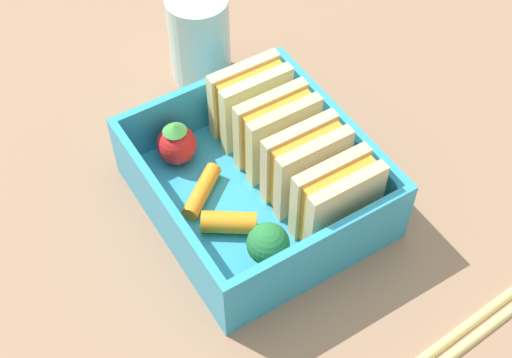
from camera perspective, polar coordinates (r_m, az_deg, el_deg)
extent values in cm
cube|color=#906B52|center=(53.66, 0.00, -2.49)|extent=(120.00, 120.00, 2.00)
cube|color=#2E95C0|center=(52.38, 0.00, -1.45)|extent=(16.47, 14.80, 1.20)
cube|color=#2E95C0|center=(53.00, 6.54, 3.64)|extent=(16.47, 0.60, 4.41)
cube|color=#2E95C0|center=(48.26, -7.18, -2.94)|extent=(16.47, 0.60, 4.41)
cube|color=#2E95C0|center=(54.88, -4.41, 5.94)|extent=(0.60, 13.60, 4.41)
cube|color=#2E95C0|center=(46.38, 5.22, -5.93)|extent=(0.60, 13.60, 4.41)
cube|color=beige|center=(54.33, -0.95, 6.74)|extent=(0.89, 5.85, 6.02)
cube|color=orange|center=(53.78, -0.46, 6.17)|extent=(0.89, 5.38, 5.54)
cube|color=beige|center=(53.25, 0.05, 5.60)|extent=(0.89, 5.85, 6.02)
cube|color=#D9C685|center=(52.15, 1.15, 4.35)|extent=(0.89, 5.85, 6.02)
cube|color=orange|center=(51.64, 1.68, 3.73)|extent=(0.89, 5.38, 5.54)
cube|color=#D9C685|center=(51.15, 2.23, 3.11)|extent=(0.89, 5.85, 6.02)
cube|color=#D2B988|center=(50.14, 3.41, 1.75)|extent=(0.89, 5.85, 6.02)
cube|color=orange|center=(49.68, 3.99, 1.09)|extent=(0.89, 5.38, 5.54)
cube|color=#D2B988|center=(49.23, 4.57, 0.41)|extent=(0.89, 5.85, 6.02)
cube|color=#D6BD86|center=(48.33, 5.84, -1.05)|extent=(0.89, 5.85, 6.02)
cube|color=orange|center=(47.92, 6.46, -1.77)|extent=(0.89, 5.38, 5.54)
cube|color=#D6BD86|center=(47.52, 7.10, -2.49)|extent=(0.89, 5.85, 6.02)
sphere|color=red|center=(53.16, -6.37, 2.73)|extent=(3.02, 3.02, 3.02)
cone|color=#428E3F|center=(51.83, -6.55, 4.07)|extent=(1.81, 1.81, 0.60)
cylinder|color=orange|center=(51.34, -4.35, -0.97)|extent=(3.74, 4.34, 1.20)
cylinder|color=orange|center=(49.36, -2.17, -3.49)|extent=(3.44, 4.03, 1.54)
cylinder|color=#8BCF67|center=(47.86, 0.95, -6.32)|extent=(1.22, 1.22, 1.31)
sphere|color=#247035|center=(46.47, 0.98, -5.21)|extent=(2.86, 2.86, 2.86)
cylinder|color=tan|center=(47.43, 13.62, -13.43)|extent=(2.09, 21.55, 0.70)
cylinder|color=silver|center=(59.86, -4.55, 11.16)|extent=(5.08, 5.08, 7.83)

